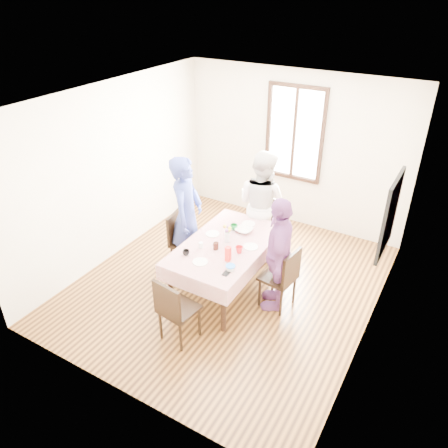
{
  "coord_description": "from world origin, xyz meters",
  "views": [
    {
      "loc": [
        2.53,
        -4.47,
        3.97
      ],
      "look_at": [
        0.02,
        -0.17,
        1.1
      ],
      "focal_mm": 34.91,
      "sensor_mm": 36.0,
      "label": 1
    }
  ],
  "objects_px": {
    "chair_far": "(261,227)",
    "person_right": "(278,254)",
    "dining_table": "(226,267)",
    "chair_right": "(278,277)",
    "person_left": "(186,216)",
    "person_far": "(262,205)",
    "chair_left": "(186,242)",
    "chair_near": "(179,309)"
  },
  "relations": [
    {
      "from": "chair_far",
      "to": "person_right",
      "type": "relative_size",
      "value": 0.56
    },
    {
      "from": "dining_table",
      "to": "chair_right",
      "type": "relative_size",
      "value": 1.81
    },
    {
      "from": "person_left",
      "to": "person_right",
      "type": "relative_size",
      "value": 1.13
    },
    {
      "from": "person_right",
      "to": "dining_table",
      "type": "bearing_deg",
      "value": -107.04
    },
    {
      "from": "person_left",
      "to": "person_far",
      "type": "distance_m",
      "value": 1.22
    },
    {
      "from": "dining_table",
      "to": "person_left",
      "type": "xyz_separation_m",
      "value": [
        -0.76,
        0.15,
        0.54
      ]
    },
    {
      "from": "chair_left",
      "to": "chair_right",
      "type": "distance_m",
      "value": 1.56
    },
    {
      "from": "person_left",
      "to": "person_right",
      "type": "xyz_separation_m",
      "value": [
        1.51,
        -0.1,
        -0.1
      ]
    },
    {
      "from": "dining_table",
      "to": "person_right",
      "type": "xyz_separation_m",
      "value": [
        0.76,
        0.05,
        0.44
      ]
    },
    {
      "from": "chair_left",
      "to": "person_left",
      "type": "xyz_separation_m",
      "value": [
        0.02,
        0.0,
        0.46
      ]
    },
    {
      "from": "dining_table",
      "to": "person_left",
      "type": "distance_m",
      "value": 0.94
    },
    {
      "from": "dining_table",
      "to": "chair_right",
      "type": "bearing_deg",
      "value": 3.79
    },
    {
      "from": "chair_near",
      "to": "person_far",
      "type": "height_order",
      "value": "person_far"
    },
    {
      "from": "chair_left",
      "to": "person_far",
      "type": "bearing_deg",
      "value": 131.42
    },
    {
      "from": "dining_table",
      "to": "chair_far",
      "type": "relative_size",
      "value": 1.81
    },
    {
      "from": "chair_near",
      "to": "chair_right",
      "type": "bearing_deg",
      "value": 64.98
    },
    {
      "from": "dining_table",
      "to": "chair_right",
      "type": "xyz_separation_m",
      "value": [
        0.78,
        0.05,
        0.08
      ]
    },
    {
      "from": "chair_left",
      "to": "person_left",
      "type": "height_order",
      "value": "person_left"
    },
    {
      "from": "dining_table",
      "to": "person_left",
      "type": "relative_size",
      "value": 0.9
    },
    {
      "from": "chair_right",
      "to": "chair_left",
      "type": "bearing_deg",
      "value": 94.02
    },
    {
      "from": "person_left",
      "to": "person_far",
      "type": "height_order",
      "value": "person_left"
    },
    {
      "from": "chair_far",
      "to": "person_right",
      "type": "height_order",
      "value": "person_right"
    },
    {
      "from": "person_far",
      "to": "person_right",
      "type": "height_order",
      "value": "person_far"
    },
    {
      "from": "chair_right",
      "to": "chair_far",
      "type": "relative_size",
      "value": 1.0
    },
    {
      "from": "chair_far",
      "to": "person_left",
      "type": "bearing_deg",
      "value": 52.42
    },
    {
      "from": "chair_near",
      "to": "person_right",
      "type": "height_order",
      "value": "person_right"
    },
    {
      "from": "chair_left",
      "to": "chair_right",
      "type": "xyz_separation_m",
      "value": [
        1.55,
        -0.1,
        0.0
      ]
    },
    {
      "from": "chair_right",
      "to": "person_left",
      "type": "height_order",
      "value": "person_left"
    },
    {
      "from": "chair_left",
      "to": "dining_table",
      "type": "bearing_deg",
      "value": 69.29
    },
    {
      "from": "chair_left",
      "to": "chair_right",
      "type": "height_order",
      "value": "same"
    },
    {
      "from": "person_far",
      "to": "chair_far",
      "type": "bearing_deg",
      "value": -76.93
    },
    {
      "from": "chair_near",
      "to": "person_right",
      "type": "relative_size",
      "value": 0.56
    },
    {
      "from": "chair_far",
      "to": "chair_left",
      "type": "bearing_deg",
      "value": 51.67
    },
    {
      "from": "chair_near",
      "to": "dining_table",
      "type": "bearing_deg",
      "value": 98.29
    },
    {
      "from": "chair_right",
      "to": "chair_near",
      "type": "height_order",
      "value": "same"
    },
    {
      "from": "dining_table",
      "to": "person_left",
      "type": "height_order",
      "value": "person_left"
    },
    {
      "from": "chair_right",
      "to": "person_far",
      "type": "xyz_separation_m",
      "value": [
        -0.78,
        1.06,
        0.42
      ]
    },
    {
      "from": "chair_left",
      "to": "chair_far",
      "type": "relative_size",
      "value": 1.0
    },
    {
      "from": "person_far",
      "to": "chair_near",
      "type": "bearing_deg",
      "value": 103.07
    },
    {
      "from": "dining_table",
      "to": "chair_near",
      "type": "height_order",
      "value": "chair_near"
    },
    {
      "from": "chair_far",
      "to": "chair_near",
      "type": "relative_size",
      "value": 1.0
    },
    {
      "from": "person_right",
      "to": "chair_far",
      "type": "bearing_deg",
      "value": -165.91
    }
  ]
}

